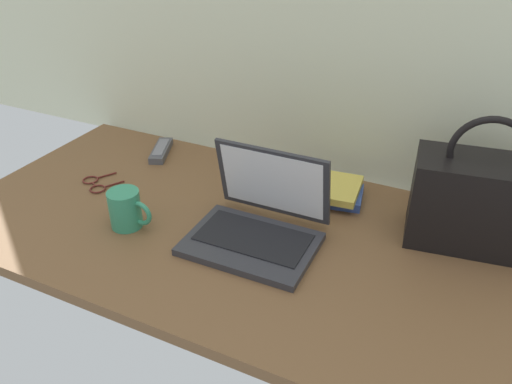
# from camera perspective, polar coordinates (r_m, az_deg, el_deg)

# --- Properties ---
(desk) EXTENTS (1.60, 0.76, 0.03)m
(desk) POSITION_cam_1_polar(r_m,az_deg,el_deg) (1.30, -0.57, -4.97)
(desk) COLOR brown
(desk) RESTS_ON ground
(laptop) EXTENTS (0.31, 0.27, 0.21)m
(laptop) POSITION_cam_1_polar(r_m,az_deg,el_deg) (1.24, 0.28, -3.39)
(laptop) COLOR #2D2D33
(laptop) RESTS_ON desk
(coffee_mug) EXTENTS (0.12, 0.08, 0.10)m
(coffee_mug) POSITION_cam_1_polar(r_m,az_deg,el_deg) (1.32, -14.46, -1.86)
(coffee_mug) COLOR #338C66
(coffee_mug) RESTS_ON desk
(remote_control_near) EXTENTS (0.10, 0.17, 0.02)m
(remote_control_near) POSITION_cam_1_polar(r_m,az_deg,el_deg) (1.69, -10.67, 4.64)
(remote_control_near) COLOR #4C4C51
(remote_control_near) RESTS_ON desk
(eyeglasses) EXTENTS (0.13, 0.14, 0.01)m
(eyeglasses) POSITION_cam_1_polar(r_m,az_deg,el_deg) (1.56, -17.69, 0.87)
(eyeglasses) COLOR #591E19
(eyeglasses) RESTS_ON desk
(handbag) EXTENTS (0.32, 0.20, 0.33)m
(handbag) POSITION_cam_1_polar(r_m,az_deg,el_deg) (1.30, 23.67, -0.92)
(handbag) COLOR black
(handbag) RESTS_ON desk
(book_stack) EXTENTS (0.20, 0.17, 0.05)m
(book_stack) POSITION_cam_1_polar(r_m,az_deg,el_deg) (1.43, 8.24, 0.17)
(book_stack) COLOR #334C99
(book_stack) RESTS_ON desk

